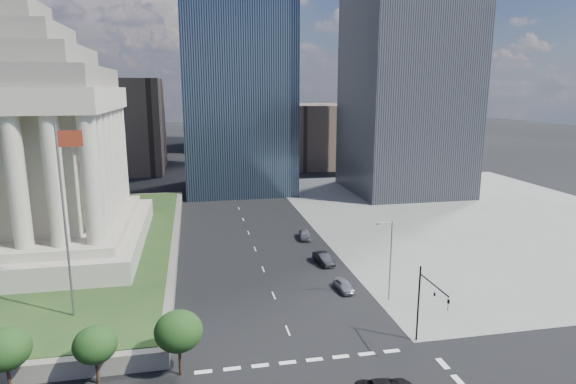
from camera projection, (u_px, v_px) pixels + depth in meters
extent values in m
plane|color=black|center=(229.00, 185.00, 127.75)|extent=(500.00, 500.00, 0.00)
cube|color=slate|center=(471.00, 214.00, 98.14)|extent=(68.00, 90.00, 0.03)
cylinder|color=slate|center=(65.00, 224.00, 48.18)|extent=(0.24, 0.24, 20.00)
cube|color=maroon|center=(70.00, 139.00, 46.62)|extent=(2.40, 0.05, 1.60)
cube|color=black|center=(236.00, 68.00, 116.99)|extent=(26.00, 26.00, 60.00)
cube|color=brown|center=(318.00, 135.00, 160.48)|extent=(20.00, 30.00, 20.00)
cube|color=brown|center=(123.00, 125.00, 147.85)|extent=(24.00, 30.00, 28.00)
cylinder|color=black|center=(418.00, 304.00, 48.26)|extent=(0.18, 0.18, 8.00)
cylinder|color=black|center=(434.00, 285.00, 44.95)|extent=(0.14, 5.50, 0.14)
cube|color=black|center=(448.00, 305.00, 42.48)|extent=(0.30, 0.30, 1.10)
cylinder|color=slate|center=(390.00, 261.00, 57.35)|extent=(0.16, 0.16, 10.00)
cylinder|color=slate|center=(385.00, 223.00, 56.16)|extent=(1.80, 0.12, 0.12)
cube|color=slate|center=(378.00, 224.00, 56.01)|extent=(0.50, 0.22, 0.14)
imported|color=gray|center=(344.00, 285.00, 60.99)|extent=(4.26, 1.99, 1.41)
imported|color=black|center=(324.00, 259.00, 70.33)|extent=(4.98, 2.43, 1.57)
imported|color=#585A60|center=(305.00, 234.00, 81.94)|extent=(2.47, 4.83, 1.58)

